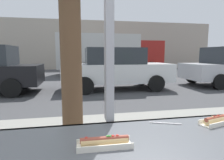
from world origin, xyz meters
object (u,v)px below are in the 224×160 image
at_px(hotdog_tray_near, 105,142).
at_px(hotdog_tray_far, 220,119).
at_px(box_truck, 109,53).
at_px(parked_car_white, 116,68).

bearing_deg(hotdog_tray_near, hotdog_tray_far, 12.92).
bearing_deg(hotdog_tray_far, box_truck, 83.04).
distance_m(hotdog_tray_far, box_truck, 12.66).
height_order(hotdog_tray_near, parked_car_white, parked_car_white).
xyz_separation_m(parked_car_white, box_truck, (0.75, 5.93, 0.68)).
distance_m(hotdog_tray_near, parked_car_white, 6.97).
bearing_deg(parked_car_white, hotdog_tray_near, -102.63).
height_order(parked_car_white, box_truck, box_truck).
distance_m(hotdog_tray_near, box_truck, 12.94).
xyz_separation_m(hotdog_tray_far, parked_car_white, (0.79, 6.63, -0.17)).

